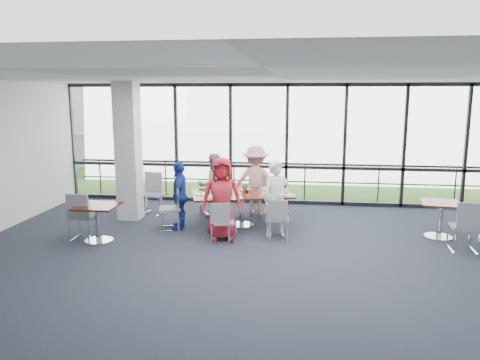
# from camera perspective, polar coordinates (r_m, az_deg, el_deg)

# --- Properties ---
(floor) EXTENTS (12.00, 10.00, 0.02)m
(floor) POSITION_cam_1_polar(r_m,az_deg,el_deg) (7.94, 4.20, -11.26)
(floor) COLOR #202433
(floor) RESTS_ON ground
(ceiling) EXTENTS (12.00, 10.00, 0.04)m
(ceiling) POSITION_cam_1_polar(r_m,az_deg,el_deg) (7.38, 4.54, 12.56)
(ceiling) COLOR white
(ceiling) RESTS_ON ground
(wall_front) EXTENTS (12.00, 0.10, 3.20)m
(wall_front) POSITION_cam_1_polar(r_m,az_deg,el_deg) (2.75, -2.09, -18.57)
(wall_front) COLOR silver
(wall_front) RESTS_ON ground
(curtain_wall_back) EXTENTS (12.00, 0.10, 3.20)m
(curtain_wall_back) POSITION_cam_1_polar(r_m,az_deg,el_deg) (12.44, 5.72, 4.33)
(curtain_wall_back) COLOR white
(curtain_wall_back) RESTS_ON ground
(structural_column) EXTENTS (0.50, 0.50, 3.20)m
(structural_column) POSITION_cam_1_polar(r_m,az_deg,el_deg) (11.20, -13.44, 3.40)
(structural_column) COLOR silver
(structural_column) RESTS_ON ground
(apron) EXTENTS (80.00, 70.00, 0.02)m
(apron) POSITION_cam_1_polar(r_m,az_deg,el_deg) (17.62, 6.20, 0.82)
(apron) COLOR slate
(apron) RESTS_ON ground
(grass_strip) EXTENTS (80.00, 5.00, 0.01)m
(grass_strip) POSITION_cam_1_polar(r_m,az_deg,el_deg) (15.65, 6.00, -0.29)
(grass_strip) COLOR #2B5B1B
(grass_strip) RESTS_ON ground
(hangar_main) EXTENTS (24.00, 10.00, 6.00)m
(hangar_main) POSITION_cam_1_polar(r_m,az_deg,el_deg) (39.53, 13.07, 10.37)
(hangar_main) COLOR white
(hangar_main) RESTS_ON ground
(hangar_aux) EXTENTS (10.00, 6.00, 4.00)m
(hangar_aux) POSITION_cam_1_polar(r_m,az_deg,el_deg) (39.88, -20.08, 8.57)
(hangar_aux) COLOR white
(hangar_aux) RESTS_ON ground
(guard_rail) EXTENTS (12.00, 0.06, 0.06)m
(guard_rail) POSITION_cam_1_polar(r_m,az_deg,el_deg) (13.20, 5.72, -0.15)
(guard_rail) COLOR #2D2D33
(guard_rail) RESTS_ON ground
(main_table) EXTENTS (2.43, 1.77, 0.75)m
(main_table) POSITION_cam_1_polar(r_m,az_deg,el_deg) (10.42, 0.22, -2.16)
(main_table) COLOR #391B0C
(main_table) RESTS_ON ground
(side_table_left) EXTENTS (0.81, 0.81, 0.75)m
(side_table_left) POSITION_cam_1_polar(r_m,az_deg,el_deg) (9.75, -16.99, -3.66)
(side_table_left) COLOR #391B0C
(side_table_left) RESTS_ON ground
(side_table_right) EXTENTS (0.84, 0.84, 0.75)m
(side_table_right) POSITION_cam_1_polar(r_m,az_deg,el_deg) (10.41, 23.24, -3.23)
(side_table_right) COLOR #391B0C
(side_table_right) RESTS_ON ground
(diner_near_left) EXTENTS (0.90, 0.67, 1.68)m
(diner_near_left) POSITION_cam_1_polar(r_m,az_deg,el_deg) (9.46, -2.23, -2.27)
(diner_near_left) COLOR #B01F29
(diner_near_left) RESTS_ON ground
(diner_near_right) EXTENTS (0.69, 0.60, 1.58)m
(diner_near_right) POSITION_cam_1_polar(r_m,az_deg,el_deg) (9.67, 4.47, -2.31)
(diner_near_right) COLOR white
(diner_near_right) RESTS_ON ground
(diner_far_left) EXTENTS (0.87, 0.76, 1.53)m
(diner_far_left) POSITION_cam_1_polar(r_m,az_deg,el_deg) (11.21, -3.30, -0.65)
(diner_far_left) COLOR gray
(diner_far_left) RESTS_ON ground
(diner_far_right) EXTENTS (1.14, 0.66, 1.70)m
(diner_far_right) POSITION_cam_1_polar(r_m,az_deg,el_deg) (11.29, 1.90, -0.11)
(diner_far_right) COLOR #D2878C
(diner_far_right) RESTS_ON ground
(diner_end) EXTENTS (0.56, 0.92, 1.49)m
(diner_end) POSITION_cam_1_polar(r_m,az_deg,el_deg) (10.28, -7.35, -1.85)
(diner_end) COLOR navy
(diner_end) RESTS_ON ground
(chair_main_nl) EXTENTS (0.48, 0.48, 0.82)m
(chair_main_nl) POSITION_cam_1_polar(r_m,az_deg,el_deg) (9.34, -2.00, -5.17)
(chair_main_nl) COLOR gray
(chair_main_nl) RESTS_ON ground
(chair_main_nr) EXTENTS (0.42, 0.42, 0.83)m
(chair_main_nr) POSITION_cam_1_polar(r_m,az_deg,el_deg) (9.58, 4.73, -4.77)
(chair_main_nr) COLOR gray
(chair_main_nr) RESTS_ON ground
(chair_main_fl) EXTENTS (0.65, 0.65, 0.97)m
(chair_main_fl) POSITION_cam_1_polar(r_m,az_deg,el_deg) (11.49, -3.11, -1.79)
(chair_main_fl) COLOR gray
(chair_main_fl) RESTS_ON ground
(chair_main_fr) EXTENTS (0.47, 0.47, 0.88)m
(chair_main_fr) POSITION_cam_1_polar(r_m,az_deg,el_deg) (11.64, 2.48, -1.86)
(chair_main_fr) COLOR gray
(chair_main_fr) RESTS_ON ground
(chair_main_end) EXTENTS (0.56, 0.56, 0.94)m
(chair_main_end) POSITION_cam_1_polar(r_m,az_deg,el_deg) (10.29, -8.54, -3.46)
(chair_main_end) COLOR gray
(chair_main_end) RESTS_ON ground
(chair_spare_la) EXTENTS (0.48, 0.48, 0.96)m
(chair_spare_la) POSITION_cam_1_polar(r_m,az_deg,el_deg) (9.99, -18.55, -4.24)
(chair_spare_la) COLOR gray
(chair_spare_la) RESTS_ON ground
(chair_spare_lb) EXTENTS (0.56, 0.56, 0.99)m
(chair_spare_lb) POSITION_cam_1_polar(r_m,az_deg,el_deg) (11.63, -10.61, -1.76)
(chair_spare_lb) COLOR gray
(chair_spare_lb) RESTS_ON ground
(chair_spare_r) EXTENTS (0.50, 0.50, 0.96)m
(chair_spare_r) POSITION_cam_1_polar(r_m,az_deg,el_deg) (9.72, 25.65, -5.16)
(chair_spare_r) COLOR gray
(chair_spare_r) RESTS_ON ground
(plate_nl) EXTENTS (0.25, 0.25, 0.01)m
(plate_nl) POSITION_cam_1_polar(r_m,az_deg,el_deg) (9.98, -3.20, -2.09)
(plate_nl) COLOR white
(plate_nl) RESTS_ON main_table
(plate_nr) EXTENTS (0.25, 0.25, 0.01)m
(plate_nr) POSITION_cam_1_polar(r_m,az_deg,el_deg) (10.11, 4.23, -1.93)
(plate_nr) COLOR white
(plate_nr) RESTS_ON main_table
(plate_fl) EXTENTS (0.26, 0.26, 0.01)m
(plate_fl) POSITION_cam_1_polar(r_m,az_deg,el_deg) (10.70, -2.82, -1.22)
(plate_fl) COLOR white
(plate_fl) RESTS_ON main_table
(plate_fr) EXTENTS (0.24, 0.24, 0.01)m
(plate_fr) POSITION_cam_1_polar(r_m,az_deg,el_deg) (10.83, 2.96, -1.08)
(plate_fr) COLOR white
(plate_fr) RESTS_ON main_table
(plate_end) EXTENTS (0.28, 0.28, 0.01)m
(plate_end) POSITION_cam_1_polar(r_m,az_deg,el_deg) (10.29, -4.82, -1.72)
(plate_end) COLOR white
(plate_end) RESTS_ON main_table
(tumbler_a) EXTENTS (0.08, 0.08, 0.15)m
(tumbler_a) POSITION_cam_1_polar(r_m,az_deg,el_deg) (10.13, -1.26, -1.49)
(tumbler_a) COLOR white
(tumbler_a) RESTS_ON main_table
(tumbler_b) EXTENTS (0.07, 0.07, 0.14)m
(tumbler_b) POSITION_cam_1_polar(r_m,az_deg,el_deg) (10.19, 2.53, -1.46)
(tumbler_b) COLOR white
(tumbler_b) RESTS_ON main_table
(tumbler_c) EXTENTS (0.08, 0.08, 0.15)m
(tumbler_c) POSITION_cam_1_polar(r_m,az_deg,el_deg) (10.70, 0.31, -0.83)
(tumbler_c) COLOR white
(tumbler_c) RESTS_ON main_table
(tumbler_d) EXTENTS (0.07, 0.07, 0.15)m
(tumbler_d) POSITION_cam_1_polar(r_m,az_deg,el_deg) (10.09, -3.55, -1.56)
(tumbler_d) COLOR white
(tumbler_d) RESTS_ON main_table
(menu_a) EXTENTS (0.35, 0.36, 0.00)m
(menu_a) POSITION_cam_1_polar(r_m,az_deg,el_deg) (9.88, -0.50, -2.23)
(menu_a) COLOR white
(menu_a) RESTS_ON main_table
(menu_b) EXTENTS (0.29, 0.21, 0.00)m
(menu_b) POSITION_cam_1_polar(r_m,az_deg,el_deg) (10.25, 5.97, -1.82)
(menu_b) COLOR white
(menu_b) RESTS_ON main_table
(menu_c) EXTENTS (0.36, 0.39, 0.00)m
(menu_c) POSITION_cam_1_polar(r_m,az_deg,el_deg) (10.81, 0.45, -1.12)
(menu_c) COLOR white
(menu_c) RESTS_ON main_table
(condiment_caddy) EXTENTS (0.10, 0.07, 0.04)m
(condiment_caddy) POSITION_cam_1_polar(r_m,az_deg,el_deg) (10.49, 0.79, -1.38)
(condiment_caddy) COLOR black
(condiment_caddy) RESTS_ON main_table
(ketchup_bottle) EXTENTS (0.06, 0.06, 0.18)m
(ketchup_bottle) POSITION_cam_1_polar(r_m,az_deg,el_deg) (10.40, 0.47, -1.09)
(ketchup_bottle) COLOR #AD2310
(ketchup_bottle) RESTS_ON main_table
(green_bottle) EXTENTS (0.05, 0.05, 0.20)m
(green_bottle) POSITION_cam_1_polar(r_m,az_deg,el_deg) (10.48, 0.78, -0.94)
(green_bottle) COLOR #206736
(green_bottle) RESTS_ON main_table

